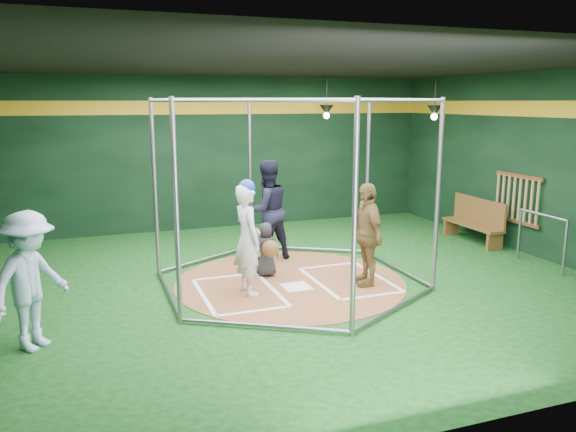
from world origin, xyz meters
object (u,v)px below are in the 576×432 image
object	(u,v)px
umpire	(267,210)
dugout_bench	(475,220)
visitor_leopard	(367,234)
batter_figure	(247,237)

from	to	relation	value
umpire	dugout_bench	world-z (taller)	umpire
visitor_leopard	dugout_bench	distance (m)	3.93
umpire	dugout_bench	xyz separation A→B (m)	(4.57, -0.20, -0.47)
visitor_leopard	dugout_bench	size ratio (longest dim) A/B	1.03
visitor_leopard	umpire	distance (m)	2.22
batter_figure	umpire	size ratio (longest dim) A/B	0.95
batter_figure	visitor_leopard	distance (m)	1.94
umpire	dugout_bench	distance (m)	4.60
batter_figure	visitor_leopard	bearing A→B (deg)	-6.44
batter_figure	visitor_leopard	xyz separation A→B (m)	(1.92, -0.22, -0.06)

